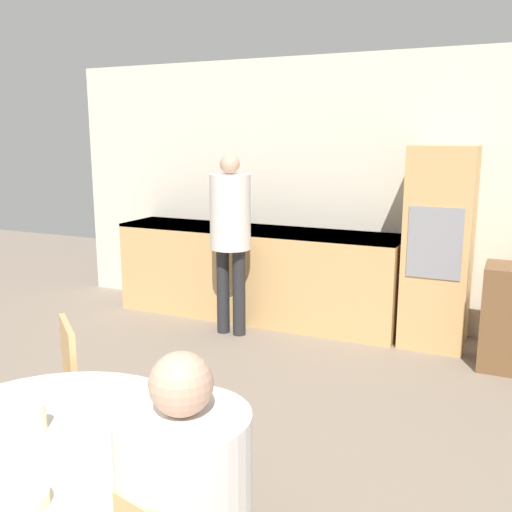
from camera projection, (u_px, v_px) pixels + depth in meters
wall_back at (360, 192)px, 5.53m from camera, size 6.52×0.05×2.60m
kitchen_counter at (255, 272)px, 5.78m from camera, size 2.90×0.60×0.93m
oven_unit at (439, 247)px, 4.99m from camera, size 0.55×0.59×1.76m
dining_table at (51, 488)px, 2.12m from camera, size 1.14×1.14×0.77m
chair_far_left at (52, 401)px, 2.90m from camera, size 0.56×0.56×0.91m
person_standing at (230, 225)px, 5.20m from camera, size 0.37×0.37×1.68m
cup at (35, 417)px, 2.10m from camera, size 0.08×0.08×0.10m
bowl_near at (22, 500)px, 1.67m from camera, size 0.15×0.15×0.04m
bowl_far at (114, 466)px, 1.84m from camera, size 0.18×0.18×0.05m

